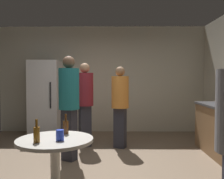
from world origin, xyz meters
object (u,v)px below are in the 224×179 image
at_px(refrigerator, 46,98).
at_px(person_in_teal_shirt, 69,99).
at_px(kettle, 224,101).
at_px(beer_bottle_brown, 66,127).
at_px(beer_bottle_amber, 37,134).
at_px(plastic_cup_blue, 60,135).
at_px(person_in_maroon_shirt, 85,98).
at_px(foreground_table, 55,148).
at_px(beer_bottle_on_counter, 222,99).
at_px(person_in_orange_shirt, 120,101).

bearing_deg(refrigerator, person_in_teal_shirt, -63.66).
relative_size(kettle, beer_bottle_brown, 1.06).
height_order(beer_bottle_amber, beer_bottle_brown, same).
relative_size(plastic_cup_blue, person_in_maroon_shirt, 0.07).
bearing_deg(kettle, person_in_teal_shirt, -174.74).
xyz_separation_m(beer_bottle_amber, person_in_maroon_shirt, (0.16, 2.52, 0.16)).
bearing_deg(beer_bottle_amber, person_in_maroon_shirt, 86.29).
distance_m(beer_bottle_amber, plastic_cup_blue, 0.23).
relative_size(kettle, foreground_table, 0.30).
distance_m(foreground_table, person_in_maroon_shirt, 2.39).
height_order(plastic_cup_blue, person_in_maroon_shirt, person_in_maroon_shirt).
bearing_deg(person_in_teal_shirt, beer_bottle_brown, 36.46).
height_order(beer_bottle_brown, person_in_maroon_shirt, person_in_maroon_shirt).
bearing_deg(beer_bottle_amber, beer_bottle_brown, 60.55).
bearing_deg(beer_bottle_on_counter, foreground_table, -142.62).
relative_size(kettle, beer_bottle_on_counter, 1.06).
xyz_separation_m(kettle, person_in_teal_shirt, (-2.67, -0.25, 0.05)).
bearing_deg(beer_bottle_on_counter, kettle, -106.75).
bearing_deg(kettle, beer_bottle_amber, -144.24).
bearing_deg(beer_bottle_amber, foreground_table, 48.26).
bearing_deg(plastic_cup_blue, person_in_orange_shirt, 74.56).
bearing_deg(foreground_table, person_in_orange_shirt, 72.34).
height_order(refrigerator, person_in_teal_shirt, refrigerator).
height_order(beer_bottle_amber, person_in_maroon_shirt, person_in_maroon_shirt).
height_order(person_in_maroon_shirt, person_in_teal_shirt, person_in_teal_shirt).
relative_size(beer_bottle_on_counter, beer_bottle_brown, 1.00).
bearing_deg(beer_bottle_on_counter, refrigerator, 159.03).
bearing_deg(foreground_table, beer_bottle_on_counter, 37.38).
height_order(kettle, foreground_table, kettle).
bearing_deg(person_in_maroon_shirt, refrigerator, -160.71).
bearing_deg(beer_bottle_on_counter, plastic_cup_blue, -140.64).
distance_m(kettle, person_in_orange_shirt, 1.88).
bearing_deg(beer_bottle_amber, person_in_teal_shirt, 89.86).
height_order(beer_bottle_brown, person_in_orange_shirt, person_in_orange_shirt).
relative_size(kettle, plastic_cup_blue, 2.22).
bearing_deg(refrigerator, kettle, -24.28).
bearing_deg(person_in_maroon_shirt, plastic_cup_blue, -26.19).
bearing_deg(foreground_table, plastic_cup_blue, -50.21).
xyz_separation_m(kettle, foreground_table, (-2.53, -1.77, -0.34)).
bearing_deg(foreground_table, beer_bottle_amber, -131.74).
distance_m(refrigerator, person_in_orange_shirt, 2.10).
xyz_separation_m(person_in_maroon_shirt, person_in_orange_shirt, (0.70, -0.08, -0.05)).
xyz_separation_m(refrigerator, person_in_orange_shirt, (1.79, -1.10, 0.03)).
bearing_deg(plastic_cup_blue, beer_bottle_on_counter, 39.36).
relative_size(foreground_table, person_in_teal_shirt, 0.46).
bearing_deg(person_in_maroon_shirt, person_in_orange_shirt, 56.19).
xyz_separation_m(plastic_cup_blue, person_in_orange_shirt, (0.65, 2.37, 0.14)).
xyz_separation_m(beer_bottle_brown, plastic_cup_blue, (0.00, -0.30, -0.03)).
relative_size(beer_bottle_on_counter, plastic_cup_blue, 2.09).
xyz_separation_m(beer_bottle_brown, person_in_maroon_shirt, (-0.05, 2.15, 0.16)).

